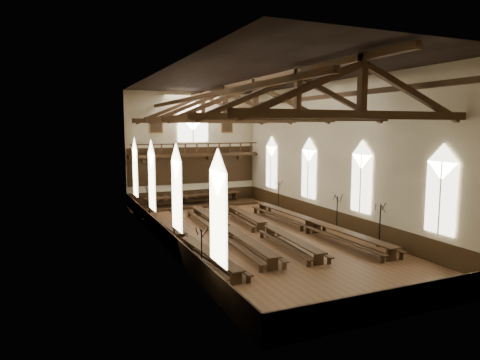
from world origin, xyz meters
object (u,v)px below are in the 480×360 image
at_px(refectory_row_b, 226,228).
at_px(candelabrum_left_far, 150,213).
at_px(candelabrum_left_near, 202,261).
at_px(candelabrum_right_near, 380,233).
at_px(dais, 194,205).
at_px(refectory_row_d, 313,223).
at_px(candelabrum_right_mid, 337,220).
at_px(refectory_row_c, 266,227).
at_px(candelabrum_right_far, 279,201).
at_px(refectory_row_a, 184,238).
at_px(candelabrum_left_mid, 174,236).
at_px(high_table, 194,196).

relative_size(refectory_row_b, candelabrum_left_far, 5.23).
relative_size(candelabrum_left_near, candelabrum_right_near, 0.92).
xyz_separation_m(dais, candelabrum_left_near, (-5.08, -17.28, 0.62)).
relative_size(refectory_row_d, candelabrum_right_mid, 5.97).
distance_m(refectory_row_c, candelabrum_right_far, 8.52).
bearing_deg(candelabrum_right_near, candelabrum_right_mid, 90.00).
xyz_separation_m(refectory_row_a, refectory_row_b, (3.08, 1.20, 0.03)).
distance_m(refectory_row_a, candelabrum_right_mid, 10.48).
bearing_deg(candelabrum_left_near, candelabrum_right_far, 49.14).
bearing_deg(candelabrum_left_mid, refectory_row_c, 8.02).
xyz_separation_m(candelabrum_left_far, candelabrum_right_near, (11.10, -10.83, -0.06)).
height_order(refectory_row_b, candelabrum_right_far, candelabrum_right_far).
bearing_deg(candelabrum_right_near, dais, 109.94).
distance_m(candelabrum_left_mid, candelabrum_right_far, 13.64).
xyz_separation_m(dais, candelabrum_right_mid, (6.02, -12.51, 0.66)).
bearing_deg(candelabrum_left_mid, candelabrum_right_far, 35.54).
bearing_deg(dais, refectory_row_c, -83.89).
bearing_deg(refectory_row_a, candelabrum_left_far, 95.49).
bearing_deg(high_table, refectory_row_b, -97.08).
xyz_separation_m(refectory_row_d, dais, (-4.42, 12.07, -0.48)).
xyz_separation_m(dais, candelabrum_left_far, (-5.08, -5.77, 0.75)).
xyz_separation_m(refectory_row_c, dais, (-1.23, 11.49, -0.42)).
bearing_deg(dais, candelabrum_right_near, -70.06).
xyz_separation_m(refectory_row_b, high_table, (1.37, 11.05, 0.34)).
height_order(dais, candelabrum_left_mid, candelabrum_left_mid).
relative_size(refectory_row_c, candelabrum_right_near, 5.49).
bearing_deg(candelabrum_right_far, refectory_row_b, -138.23).
distance_m(high_table, candelabrum_left_mid, 13.38).
height_order(refectory_row_a, candelabrum_left_near, candelabrum_left_near).
relative_size(refectory_row_c, candelabrum_left_far, 5.08).
bearing_deg(refectory_row_a, high_table, 70.02).
distance_m(dais, candelabrum_left_mid, 13.39).
xyz_separation_m(refectory_row_d, candelabrum_right_near, (1.60, -4.53, 0.20)).
bearing_deg(candelabrum_right_far, candelabrum_left_near, -130.86).
relative_size(high_table, candelabrum_left_far, 3.19).
distance_m(dais, candelabrum_left_far, 7.72).
distance_m(refectory_row_b, dais, 11.15).
distance_m(high_table, candelabrum_right_far, 7.49).
height_order(candelabrum_left_mid, candelabrum_right_mid, candelabrum_left_mid).
bearing_deg(high_table, candelabrum_left_near, -106.38).
xyz_separation_m(candelabrum_left_mid, candelabrum_left_far, (0.00, 6.60, 0.07)).
distance_m(candelabrum_right_near, candelabrum_right_far, 12.15).
bearing_deg(refectory_row_b, candelabrum_right_far, 41.77).
bearing_deg(candelabrum_left_mid, candelabrum_left_far, 90.00).
relative_size(refectory_row_b, refectory_row_c, 1.03).
height_order(dais, candelabrum_left_far, candelabrum_left_far).
relative_size(refectory_row_b, candelabrum_right_far, 5.72).
bearing_deg(candelabrum_left_mid, candelabrum_right_mid, -0.69).
distance_m(refectory_row_a, dais, 13.05).
xyz_separation_m(refectory_row_b, refectory_row_c, (2.60, -0.43, -0.03)).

